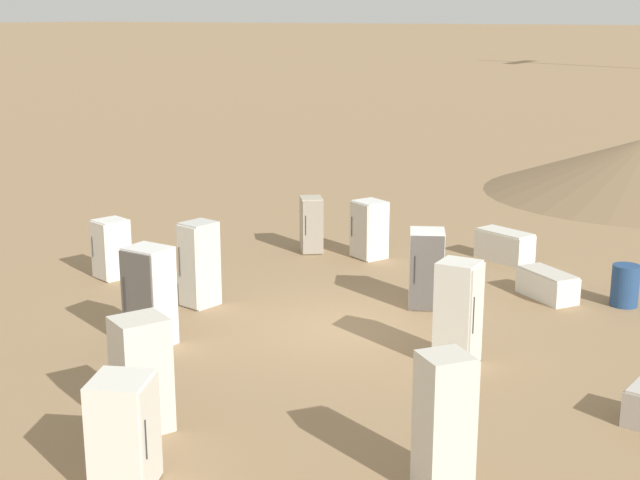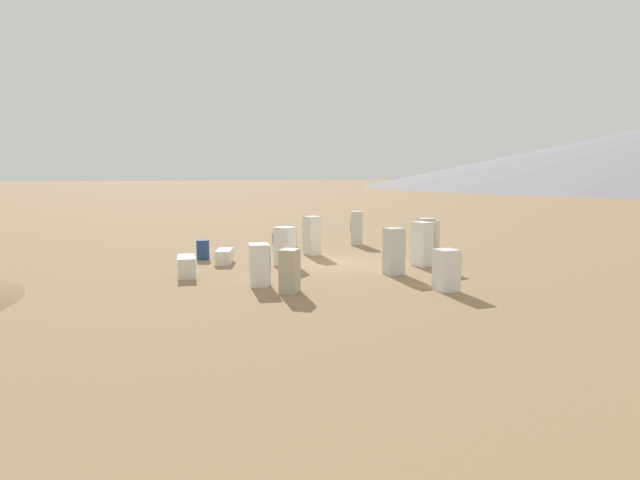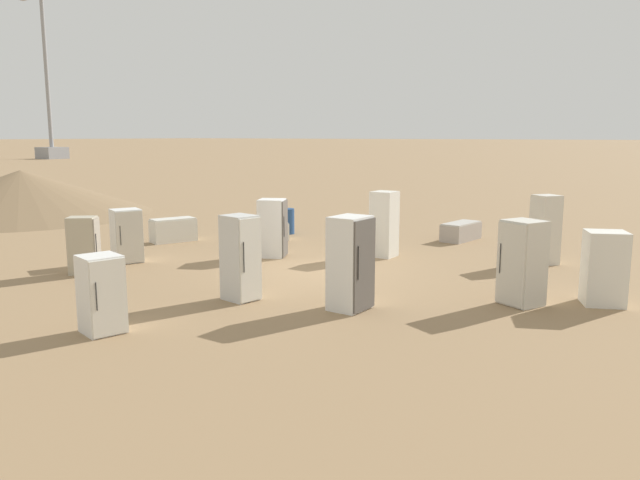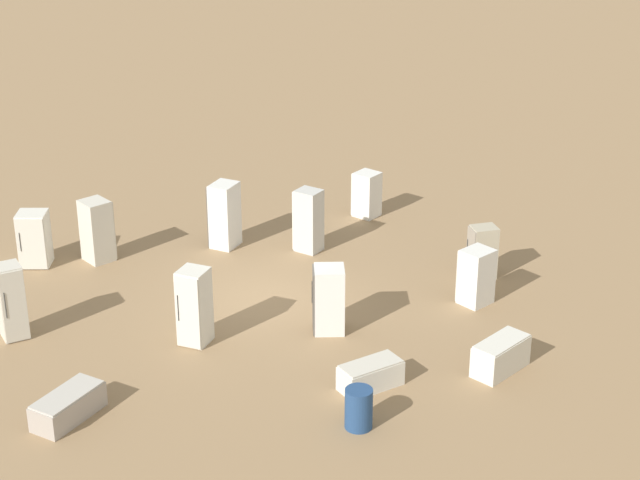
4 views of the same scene
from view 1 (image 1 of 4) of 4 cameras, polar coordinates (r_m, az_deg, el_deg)
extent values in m
plane|color=#937551|center=(17.95, 1.72, -5.66)|extent=(1000.00, 1000.00, 0.00)
cube|color=beige|center=(11.94, 7.89, -11.52)|extent=(0.86, 0.85, 1.90)
cube|color=beige|center=(12.10, 9.28, -11.24)|extent=(0.39, 0.48, 1.83)
cylinder|color=#2D2D2D|center=(11.91, 9.94, -11.19)|extent=(0.02, 0.02, 0.67)
cube|color=silver|center=(23.12, 11.72, -0.42)|extent=(1.14, 1.60, 0.74)
cube|color=silver|center=(23.02, 11.77, 0.52)|extent=(1.09, 1.53, 0.04)
cube|color=white|center=(22.90, 3.20, 0.69)|extent=(0.92, 0.96, 1.49)
cube|color=beige|center=(22.69, 2.50, 0.57)|extent=(0.34, 0.67, 1.43)
cylinder|color=#2D2D2D|center=(22.86, 2.04, 0.87)|extent=(0.02, 0.02, 0.52)
cube|color=silver|center=(20.34, 14.34, -2.84)|extent=(1.34, 1.54, 0.57)
cube|color=beige|center=(20.25, 14.40, -2.01)|extent=(1.29, 1.48, 0.04)
cube|color=silver|center=(12.24, -12.53, -11.99)|extent=(1.02, 0.98, 1.55)
cube|color=silver|center=(12.12, -10.78, -12.17)|extent=(0.72, 0.34, 1.49)
cylinder|color=#2D2D2D|center=(11.84, -11.07, -12.43)|extent=(0.02, 0.02, 0.54)
cube|color=#B2A88E|center=(23.44, -0.56, 0.99)|extent=(0.87, 0.85, 1.47)
cube|color=gray|center=(23.10, -0.45, 0.79)|extent=(0.36, 0.44, 1.41)
cylinder|color=#2D2D2D|center=(23.03, -0.92, 0.94)|extent=(0.02, 0.02, 0.51)
cube|color=white|center=(21.71, -13.17, -0.54)|extent=(0.83, 0.82, 1.41)
cube|color=silver|center=(21.54, -13.98, -0.71)|extent=(0.21, 0.63, 1.36)
cylinder|color=#2D2D2D|center=(21.71, -14.37, -0.43)|extent=(0.02, 0.02, 0.49)
cube|color=white|center=(17.11, -10.83, -3.55)|extent=(0.68, 0.82, 1.91)
cube|color=#56514C|center=(16.88, -11.63, -3.85)|extent=(0.07, 0.77, 1.84)
cylinder|color=#2D2D2D|center=(17.02, -12.40, -3.40)|extent=(0.02, 0.02, 0.67)
cube|color=white|center=(19.16, 6.83, -1.82)|extent=(0.96, 0.97, 1.68)
cube|color=#56514C|center=(18.79, 6.86, -2.14)|extent=(0.33, 0.65, 1.62)
cylinder|color=#2D2D2D|center=(18.73, 6.09, -1.90)|extent=(0.02, 0.02, 0.59)
cube|color=silver|center=(16.06, 8.78, -4.66)|extent=(0.67, 0.68, 1.91)
cube|color=silver|center=(15.95, 9.97, -4.84)|extent=(0.63, 0.05, 1.83)
cylinder|color=#2D2D2D|center=(15.71, 9.81, -4.77)|extent=(0.02, 0.02, 0.67)
cube|color=beige|center=(13.72, -11.35, -8.43)|extent=(0.98, 0.94, 1.78)
cube|color=beige|center=(14.03, -11.94, -7.94)|extent=(0.67, 0.35, 1.71)
cylinder|color=#2D2D2D|center=(14.12, -11.01, -7.36)|extent=(0.02, 0.02, 0.62)
cube|color=silver|center=(19.25, -7.70, -1.53)|extent=(0.77, 0.70, 1.84)
cube|color=silver|center=(19.02, -8.50, -1.75)|extent=(0.14, 0.57, 1.77)
cylinder|color=#2D2D2D|center=(19.13, -8.99, -1.39)|extent=(0.02, 0.02, 0.64)
cylinder|color=navy|center=(20.26, 18.94, -2.77)|extent=(0.59, 0.59, 0.90)
camera|label=2|loc=(38.18, -11.62, 10.57)|focal=28.00mm
camera|label=3|loc=(22.46, -43.97, 3.61)|focal=35.00mm
camera|label=4|loc=(30.12, 62.74, 19.31)|focal=60.00mm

